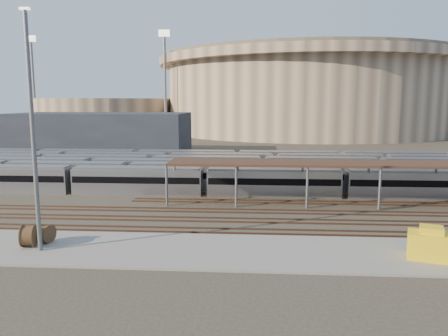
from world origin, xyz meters
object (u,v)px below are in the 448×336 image
yard_light_pole (33,133)px  cable_reel_east (45,234)px  cable_reel_west (29,236)px  yellow_equipment (431,246)px

yard_light_pole → cable_reel_east: bearing=105.0°
cable_reel_west → yellow_equipment: size_ratio=0.56×
cable_reel_west → yellow_equipment: (33.91, -0.69, 0.11)m
cable_reel_west → yard_light_pole: (1.44, -0.84, 9.09)m
yellow_equipment → cable_reel_east: bearing=-165.2°
cable_reel_west → cable_reel_east: 1.47m
cable_reel_east → yellow_equipment: (32.99, -1.83, 0.24)m
cable_reel_west → yard_light_pole: bearing=-30.2°
yellow_equipment → cable_reel_west: bearing=-163.2°
cable_reel_west → cable_reel_east: size_ratio=1.16×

